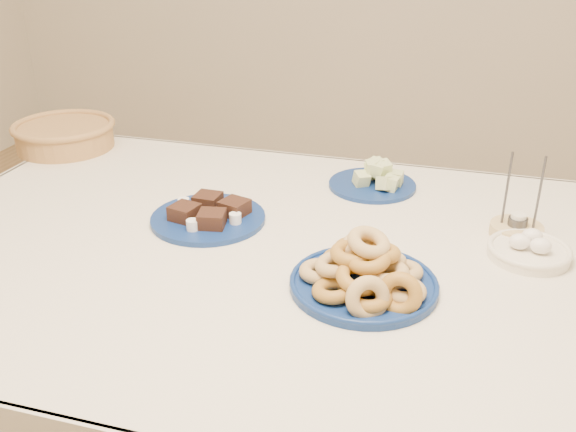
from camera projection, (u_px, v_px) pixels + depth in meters
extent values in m
cylinder|color=brown|center=(113.00, 271.00, 2.00)|extent=(0.06, 0.06, 0.72)
cube|color=silver|center=(295.00, 254.00, 1.31)|extent=(1.70, 1.10, 0.02)
cube|color=silver|center=(346.00, 205.00, 1.85)|extent=(1.70, 0.01, 0.28)
cylinder|color=navy|center=(364.00, 285.00, 1.17)|extent=(0.35, 0.35, 0.01)
torus|color=navy|center=(364.00, 282.00, 1.17)|extent=(0.35, 0.35, 0.01)
torus|color=#AB8147|center=(402.00, 271.00, 1.18)|extent=(0.08, 0.08, 0.03)
torus|color=#8C5C1F|center=(377.00, 256.00, 1.23)|extent=(0.10, 0.09, 0.03)
torus|color=#8C5C1F|center=(343.00, 258.00, 1.22)|extent=(0.11, 0.11, 0.03)
torus|color=#AB8147|center=(320.00, 271.00, 1.18)|extent=(0.11, 0.11, 0.03)
torus|color=#8C5C1F|center=(334.00, 290.00, 1.12)|extent=(0.10, 0.10, 0.03)
torus|color=#8C5C1F|center=(369.00, 298.00, 1.10)|extent=(0.11, 0.11, 0.03)
torus|color=#AB8147|center=(404.00, 291.00, 1.12)|extent=(0.11, 0.11, 0.03)
torus|color=#AB8147|center=(386.00, 257.00, 1.18)|extent=(0.11, 0.11, 0.05)
torus|color=#8C5C1F|center=(354.00, 251.00, 1.20)|extent=(0.08, 0.08, 0.04)
torus|color=#AB8147|center=(336.00, 264.00, 1.16)|extent=(0.09, 0.08, 0.04)
torus|color=#8C5C1F|center=(358.00, 278.00, 1.11)|extent=(0.11, 0.11, 0.05)
torus|color=#AB8147|center=(387.00, 273.00, 1.13)|extent=(0.10, 0.10, 0.03)
torus|color=#8C5C1F|center=(379.00, 253.00, 1.15)|extent=(0.08, 0.09, 0.04)
torus|color=#AB8147|center=(363.00, 247.00, 1.17)|extent=(0.09, 0.09, 0.04)
torus|color=#8C5C1F|center=(352.00, 254.00, 1.14)|extent=(0.08, 0.08, 0.03)
torus|color=#8C5C1F|center=(368.00, 260.00, 1.12)|extent=(0.11, 0.11, 0.03)
torus|color=#AB8147|center=(369.00, 242.00, 1.13)|extent=(0.11, 0.11, 0.05)
torus|color=#AB8147|center=(368.00, 298.00, 1.08)|extent=(0.09, 0.08, 0.08)
torus|color=#8C5C1F|center=(399.00, 294.00, 1.09)|extent=(0.08, 0.06, 0.08)
cylinder|color=navy|center=(372.00, 185.00, 1.60)|extent=(0.25, 0.25, 0.01)
cube|color=#BCD083|center=(377.00, 166.00, 1.59)|extent=(0.05, 0.05, 0.04)
cube|color=#BCD083|center=(383.00, 168.00, 1.58)|extent=(0.05, 0.05, 0.04)
cube|color=#BCD083|center=(396.00, 178.00, 1.59)|extent=(0.04, 0.04, 0.03)
cube|color=#BCD083|center=(373.00, 167.00, 1.59)|extent=(0.04, 0.04, 0.04)
cube|color=#BCD083|center=(374.00, 172.00, 1.62)|extent=(0.04, 0.04, 0.04)
cube|color=#BCD083|center=(376.00, 169.00, 1.58)|extent=(0.04, 0.04, 0.04)
cube|color=#BCD083|center=(391.00, 183.00, 1.55)|extent=(0.04, 0.04, 0.04)
cube|color=#BCD083|center=(373.00, 171.00, 1.63)|extent=(0.05, 0.05, 0.04)
cube|color=#BCD083|center=(361.00, 179.00, 1.58)|extent=(0.05, 0.05, 0.04)
cube|color=#BCD083|center=(375.00, 166.00, 1.59)|extent=(0.04, 0.05, 0.04)
cube|color=#BCD083|center=(385.00, 183.00, 1.55)|extent=(0.05, 0.05, 0.05)
cube|color=#BCD083|center=(373.00, 168.00, 1.58)|extent=(0.04, 0.05, 0.04)
cylinder|color=navy|center=(208.00, 218.00, 1.43)|extent=(0.27, 0.27, 0.01)
cube|color=black|center=(185.00, 212.00, 1.40)|extent=(0.07, 0.07, 0.03)
cube|color=black|center=(212.00, 219.00, 1.37)|extent=(0.07, 0.07, 0.03)
cube|color=black|center=(208.00, 201.00, 1.46)|extent=(0.06, 0.06, 0.03)
cube|color=black|center=(234.00, 207.00, 1.43)|extent=(0.07, 0.07, 0.03)
cylinder|color=white|center=(184.00, 203.00, 1.46)|extent=(0.03, 0.03, 0.02)
cylinder|color=white|center=(193.00, 225.00, 1.36)|extent=(0.03, 0.03, 0.02)
cylinder|color=white|center=(235.00, 218.00, 1.39)|extent=(0.03, 0.03, 0.02)
cylinder|color=olive|center=(65.00, 137.00, 1.86)|extent=(0.28, 0.28, 0.07)
torus|color=olive|center=(63.00, 125.00, 1.84)|extent=(0.30, 0.30, 0.02)
cylinder|color=tan|center=(516.00, 230.00, 1.36)|extent=(0.12, 0.12, 0.03)
cylinder|color=#46454B|center=(518.00, 221.00, 1.35)|extent=(0.04, 0.04, 0.02)
cylinder|color=silver|center=(519.00, 216.00, 1.34)|extent=(0.04, 0.04, 0.01)
cylinder|color=#46454B|center=(507.00, 188.00, 1.33)|extent=(0.01, 0.01, 0.16)
cylinder|color=#46454B|center=(539.00, 193.00, 1.31)|extent=(0.01, 0.01, 0.16)
cylinder|color=white|center=(528.00, 253.00, 1.28)|extent=(0.16, 0.16, 0.02)
torus|color=white|center=(529.00, 248.00, 1.27)|extent=(0.17, 0.17, 0.01)
ellipsoid|color=white|center=(520.00, 241.00, 1.26)|extent=(0.04, 0.03, 0.03)
ellipsoid|color=white|center=(541.00, 246.00, 1.24)|extent=(0.04, 0.03, 0.03)
ellipsoid|color=white|center=(532.00, 236.00, 1.28)|extent=(0.04, 0.03, 0.03)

